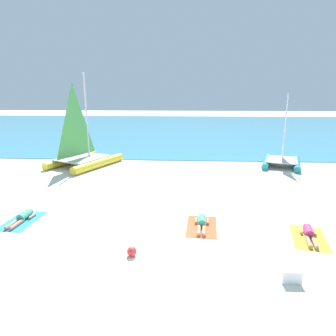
# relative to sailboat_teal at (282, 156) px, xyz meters

# --- Properties ---
(ground_plane) EXTENTS (120.00, 120.00, 0.00)m
(ground_plane) POSITION_rel_sailboat_teal_xyz_m (-7.35, -1.23, -0.71)
(ground_plane) COLOR silver
(ocean_water) EXTENTS (120.00, 40.00, 0.05)m
(ocean_water) POSITION_rel_sailboat_teal_xyz_m (-7.35, 21.12, -0.69)
(ocean_water) COLOR teal
(ocean_water) RESTS_ON ground
(sailboat_teal) EXTENTS (3.38, 4.22, 4.79)m
(sailboat_teal) POSITION_rel_sailboat_teal_xyz_m (0.00, 0.00, 0.00)
(sailboat_teal) COLOR teal
(sailboat_teal) RESTS_ON ground
(sailboat_yellow) EXTENTS (4.65, 5.49, 6.10)m
(sailboat_yellow) POSITION_rel_sailboat_teal_xyz_m (-13.37, -0.71, 0.19)
(sailboat_yellow) COLOR yellow
(sailboat_yellow) RESTS_ON ground
(towel_left) EXTENTS (1.23, 1.97, 0.01)m
(towel_left) POSITION_rel_sailboat_teal_xyz_m (-12.82, -9.63, -0.71)
(towel_left) COLOR #338CD8
(towel_left) RESTS_ON ground
(sunbather_left) EXTENTS (0.57, 1.57, 0.30)m
(sunbather_left) POSITION_rel_sailboat_teal_xyz_m (-12.81, -9.56, -0.58)
(sunbather_left) COLOR #3FB28C
(sunbather_left) RESTS_ON towel_left
(towel_middle) EXTENTS (1.23, 1.97, 0.01)m
(towel_middle) POSITION_rel_sailboat_teal_xyz_m (-5.86, -9.72, -0.71)
(towel_middle) COLOR #EA5933
(towel_middle) RESTS_ON ground
(sunbather_middle) EXTENTS (0.57, 1.57, 0.30)m
(sunbather_middle) POSITION_rel_sailboat_teal_xyz_m (-5.86, -9.65, -0.58)
(sunbather_middle) COLOR #3FB28C
(sunbather_middle) RESTS_ON towel_middle
(towel_right) EXTENTS (1.48, 2.09, 0.01)m
(towel_right) POSITION_rel_sailboat_teal_xyz_m (-2.22, -10.40, -0.71)
(towel_right) COLOR yellow
(towel_right) RESTS_ON ground
(sunbather_right) EXTENTS (0.72, 1.56, 0.30)m
(sunbather_right) POSITION_rel_sailboat_teal_xyz_m (-2.20, -10.34, -0.58)
(sunbather_right) COLOR #D83372
(sunbather_right) RESTS_ON towel_right
(beach_ball) EXTENTS (0.30, 0.30, 0.30)m
(beach_ball) POSITION_rel_sailboat_teal_xyz_m (-8.10, -11.90, -0.56)
(beach_ball) COLOR red
(beach_ball) RESTS_ON ground
(cooler_box) EXTENTS (0.50, 0.36, 0.36)m
(cooler_box) POSITION_rel_sailboat_teal_xyz_m (-3.69, -12.89, -0.53)
(cooler_box) COLOR white
(cooler_box) RESTS_ON ground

